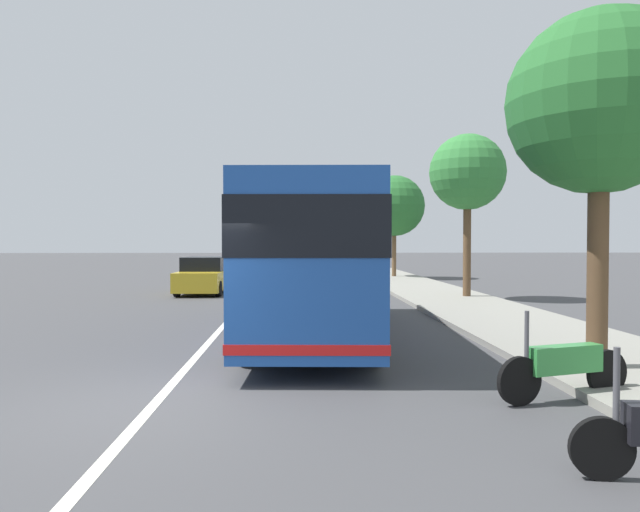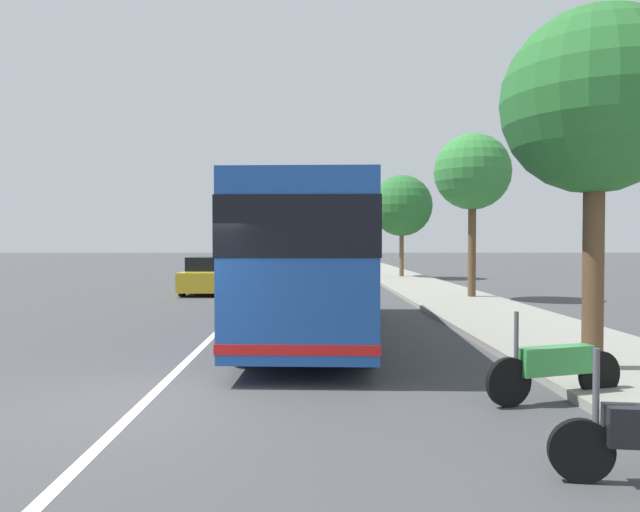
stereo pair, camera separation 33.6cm
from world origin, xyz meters
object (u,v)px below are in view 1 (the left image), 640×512
car_far_distant (205,276)px  roadside_tree_mid_block (467,173)px  coach_bus (314,254)px  motorcycle_far_end (564,366)px  roadside_tree_near_camera (600,105)px  roadside_tree_far_block (394,206)px  car_oncoming (302,270)px

car_far_distant → roadside_tree_mid_block: bearing=74.7°
coach_bus → motorcycle_far_end: bearing=-147.3°
coach_bus → car_far_distant: (11.14, 4.43, -1.18)m
coach_bus → car_far_distant: bearing=24.7°
car_far_distant → roadside_tree_near_camera: bearing=31.6°
roadside_tree_near_camera → roadside_tree_far_block: roadside_tree_far_block is taller
coach_bus → car_oncoming: size_ratio=2.42×
coach_bus → roadside_tree_near_camera: bearing=-130.2°
car_oncoming → roadside_tree_far_block: (3.16, -5.63, 3.72)m
motorcycle_far_end → roadside_tree_mid_block: size_ratio=0.33×
motorcycle_far_end → roadside_tree_mid_block: 14.74m
motorcycle_far_end → car_far_distant: (16.96, 7.75, 0.26)m
motorcycle_far_end → car_far_distant: 18.64m
motorcycle_far_end → car_oncoming: bearing=-97.9°
roadside_tree_mid_block → car_oncoming: bearing=33.1°
motorcycle_far_end → roadside_tree_near_camera: (1.50, -1.28, 4.00)m
car_far_distant → roadside_tree_mid_block: (-3.16, -10.56, 4.12)m
car_oncoming → car_far_distant: bearing=144.8°
roadside_tree_mid_block → roadside_tree_far_block: 12.80m
roadside_tree_far_block → car_oncoming: bearing=119.3°
roadside_tree_mid_block → roadside_tree_far_block: size_ratio=1.01×
coach_bus → roadside_tree_near_camera: 6.80m
motorcycle_far_end → car_far_distant: size_ratio=0.47×
roadside_tree_near_camera → roadside_tree_far_block: (25.07, -0.91, -0.06)m
coach_bus → roadside_tree_mid_block: size_ratio=1.63×
car_oncoming → roadside_tree_far_block: roadside_tree_far_block is taller
motorcycle_far_end → car_far_distant: car_far_distant is taller
motorcycle_far_end → roadside_tree_far_block: 26.95m
car_far_distant → roadside_tree_far_block: roadside_tree_far_block is taller
car_far_distant → roadside_tree_mid_block: 11.77m
roadside_tree_near_camera → roadside_tree_mid_block: (12.30, -1.54, 0.38)m
motorcycle_far_end → roadside_tree_far_block: bearing=-111.0°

